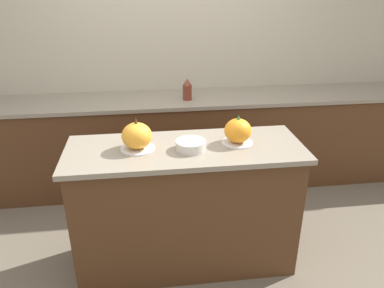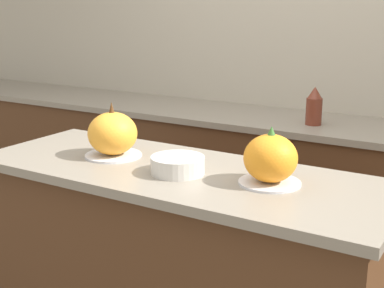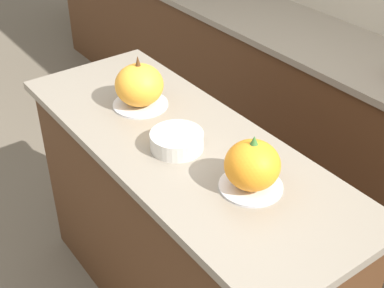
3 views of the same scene
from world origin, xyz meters
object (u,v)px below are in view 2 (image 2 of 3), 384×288
(pumpkin_cake_left, at_px, (113,135))
(bottle_tall, at_px, (314,107))
(pumpkin_cake_right, at_px, (270,160))
(mixing_bowl, at_px, (178,165))

(pumpkin_cake_left, bearing_deg, bottle_tall, 67.07)
(pumpkin_cake_left, height_order, pumpkin_cake_right, pumpkin_cake_left)
(pumpkin_cake_left, distance_m, pumpkin_cake_right, 0.67)
(pumpkin_cake_right, height_order, bottle_tall, pumpkin_cake_right)
(pumpkin_cake_right, xyz_separation_m, mixing_bowl, (-0.33, -0.07, -0.05))
(mixing_bowl, bearing_deg, pumpkin_cake_left, 170.62)
(pumpkin_cake_left, bearing_deg, mixing_bowl, -9.38)
(bottle_tall, relative_size, mixing_bowl, 1.04)
(pumpkin_cake_right, xyz_separation_m, bottle_tall, (-0.21, 1.07, -0.01))
(pumpkin_cake_left, xyz_separation_m, bottle_tall, (0.46, 1.08, -0.01))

